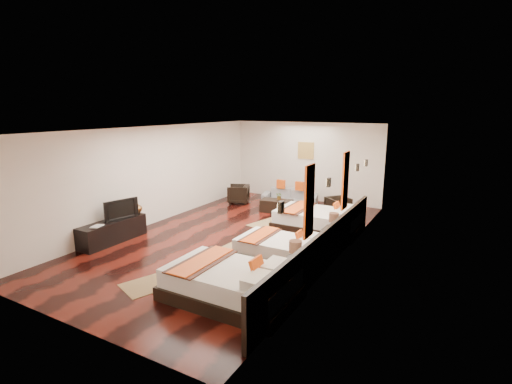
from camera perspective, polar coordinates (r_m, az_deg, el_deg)
The scene contains 30 objects.
floor at distance 10.01m, azimuth -3.04°, elevation -6.73°, with size 5.50×9.50×0.01m, color black.
ceiling at distance 9.46m, azimuth -3.24°, elevation 9.49°, with size 5.50×9.50×0.01m, color white.
back_wall at distance 13.83m, azimuth 7.46°, elevation 4.55°, with size 5.50×0.01×2.80m, color silver.
left_wall at distance 11.33m, azimuth -15.00°, elevation 2.45°, with size 0.01×9.50×2.80m, color silver.
right_wall at distance 8.52m, azimuth 12.70°, elevation -0.67°, with size 0.01×9.50×2.80m, color silver.
headboard_panel at distance 8.07m, azimuth 10.44°, elevation -8.36°, with size 0.08×6.60×0.90m, color black.
bed_near at distance 6.84m, azimuth -3.65°, elevation -13.50°, with size 2.30×1.45×0.88m.
bed_mid at distance 8.50m, azimuth 3.85°, elevation -8.52°, with size 1.93×1.21×0.74m.
bed_far at distance 10.54m, azimuth 9.36°, elevation -4.20°, with size 2.27×1.43×0.87m.
nightstand_a at distance 7.35m, azimuth 5.85°, elevation -11.53°, with size 0.45×0.45×0.89m.
nightstand_b at distance 9.36m, azimuth 11.46°, elevation -6.40°, with size 0.44×0.44×0.86m.
jute_mat_near at distance 7.77m, azimuth -14.88°, elevation -13.01°, with size 0.75×1.20×0.01m, color olive.
jute_mat_mid at distance 9.03m, azimuth -3.84°, elevation -8.90°, with size 0.75×1.20×0.01m, color olive.
jute_mat_far at distance 11.10m, azimuth 2.01°, elevation -4.74°, with size 0.75×1.20×0.01m, color olive.
tv_console at distance 10.22m, azimuth -20.68°, elevation -5.52°, with size 0.50×1.80×0.55m, color black.
tv at distance 10.18m, azimuth -19.75°, elevation -2.39°, with size 0.90×0.12×0.52m, color black.
book at distance 9.81m, azimuth -23.24°, elevation -4.71°, with size 0.21×0.29×0.03m, color black.
figurine at distance 10.61m, azimuth -17.53°, elevation -2.18°, with size 0.31×0.31×0.32m, color brown.
sofa at distance 13.20m, azimuth 5.11°, elevation -0.76°, with size 1.88×0.73×0.55m, color slate.
armchair_left at distance 13.40m, azimuth -2.65°, elevation -0.30°, with size 0.69×0.71×0.65m, color black.
armchair_right at distance 12.10m, azimuth 12.19°, elevation -2.12°, with size 0.63×0.65×0.59m, color black.
coffee_table at distance 12.29m, azimuth 3.09°, elevation -2.08°, with size 1.00×0.50×0.40m, color black.
table_plant at distance 12.24m, azimuth 3.51°, elevation -0.60°, with size 0.22×0.19×0.24m, color #275E1F.
orange_panel_a at distance 6.70m, azimuth 7.97°, elevation -1.42°, with size 0.04×0.40×1.30m, color #D86014.
orange_panel_b at distance 8.75m, azimuth 13.24°, elevation 1.65°, with size 0.04×0.40×1.30m, color #D86014.
sconce_near at distance 5.70m, azimuth 3.73°, elevation -2.27°, with size 0.07×0.12×0.18m.
sconce_mid at distance 7.69m, azimuth 10.82°, elevation 1.43°, with size 0.07×0.12×0.18m.
sconce_far at distance 9.78m, azimuth 14.95°, elevation 3.58°, with size 0.07×0.12×0.18m.
sconce_lounge at distance 10.64m, azimuth 16.17°, elevation 4.21°, with size 0.07×0.12×0.18m.
gold_artwork at distance 13.76m, azimuth 7.48°, elevation 6.19°, with size 0.60×0.04×0.60m, color #AD873F.
Camera 1 is at (5.06, -7.98, 3.31)m, focal length 26.68 mm.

